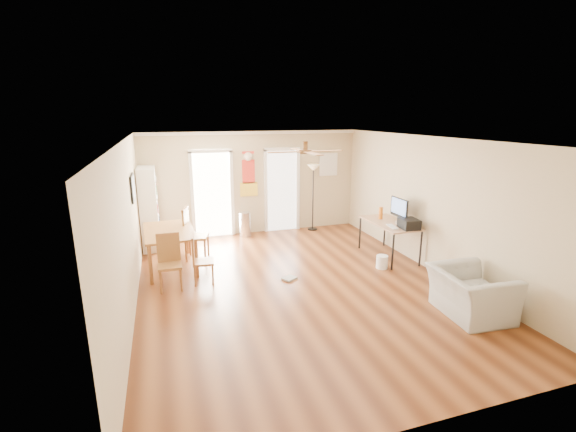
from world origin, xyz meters
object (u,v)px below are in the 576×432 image
object	(u,v)px
printer	(409,224)
wastebasket_a	(382,262)
dining_chair_near	(170,263)
armchair	(470,293)
dining_chair_right_a	(196,234)
dining_table	(170,249)
bookshelf	(149,209)
torchiere_lamp	(313,198)
computer_desk	(388,240)
trash_can	(245,224)
dining_chair_right_b	(203,259)

from	to	relation	value
printer	wastebasket_a	distance (m)	0.94
dining_chair_near	armchair	xyz separation A→B (m)	(4.34, -2.37, -0.13)
wastebasket_a	dining_chair_right_a	bearing A→B (deg)	154.13
dining_table	armchair	size ratio (longest dim) A/B	1.42
bookshelf	wastebasket_a	distance (m)	5.24
torchiere_lamp	printer	world-z (taller)	torchiere_lamp
dining_chair_right_a	printer	distance (m)	4.39
dining_chair_near	computer_desk	size ratio (longest dim) A/B	0.67
dining_table	dining_chair_near	world-z (taller)	dining_chair_near
dining_chair_near	torchiere_lamp	bearing A→B (deg)	36.03
computer_desk	armchair	size ratio (longest dim) A/B	1.31
bookshelf	torchiere_lamp	xyz separation A→B (m)	(4.08, 0.27, -0.06)
dining_chair_near	trash_can	distance (m)	3.25
computer_desk	armchair	world-z (taller)	computer_desk
dining_table	printer	bearing A→B (deg)	-16.03
dining_table	dining_chair_right_b	size ratio (longest dim) A/B	1.73
bookshelf	armchair	size ratio (longest dim) A/B	1.70
dining_chair_right_b	printer	bearing A→B (deg)	-89.31
bookshelf	dining_chair_right_b	size ratio (longest dim) A/B	2.06
printer	torchiere_lamp	bearing A→B (deg)	112.80
dining_chair_right_b	dining_chair_near	bearing A→B (deg)	105.14
trash_can	dining_chair_right_a	bearing A→B (deg)	-135.94
trash_can	computer_desk	distance (m)	3.57
printer	dining_chair_right_a	bearing A→B (deg)	163.23
torchiere_lamp	armchair	size ratio (longest dim) A/B	1.59
bookshelf	trash_can	bearing A→B (deg)	21.45
bookshelf	armchair	distance (m)	6.73
computer_desk	wastebasket_a	size ratio (longest dim) A/B	5.47
bookshelf	dining_chair_right_a	size ratio (longest dim) A/B	1.69
dining_table	wastebasket_a	world-z (taller)	dining_table
bookshelf	printer	world-z (taller)	bookshelf
computer_desk	printer	size ratio (longest dim) A/B	3.71
printer	armchair	xyz separation A→B (m)	(-0.30, -2.09, -0.52)
dining_table	trash_can	xyz separation A→B (m)	(1.84, 1.60, -0.08)
armchair	wastebasket_a	bearing A→B (deg)	11.81
dining_chair_near	trash_can	bearing A→B (deg)	54.83
printer	armchair	bearing A→B (deg)	-92.50
dining_chair_right_b	torchiere_lamp	bearing A→B (deg)	-44.51
torchiere_lamp	dining_chair_right_a	bearing A→B (deg)	-157.62
dining_table	wastebasket_a	xyz separation A→B (m)	(4.03, -1.34, -0.26)
dining_chair_right_a	dining_chair_near	xyz separation A→B (m)	(-0.59, -1.40, -0.07)
dining_table	printer	world-z (taller)	printer
bookshelf	dining_chair_near	size ratio (longest dim) A/B	1.92
trash_can	printer	xyz separation A→B (m)	(2.76, -2.92, 0.56)
dining_table	dining_chair_right_a	size ratio (longest dim) A/B	1.41
bookshelf	trash_can	xyz separation A→B (m)	(2.24, 0.23, -0.62)
wastebasket_a	computer_desk	bearing A→B (deg)	49.49
dining_chair_right_a	torchiere_lamp	distance (m)	3.41
dining_chair_near	dining_table	bearing A→B (deg)	88.20
printer	bookshelf	bearing A→B (deg)	157.31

